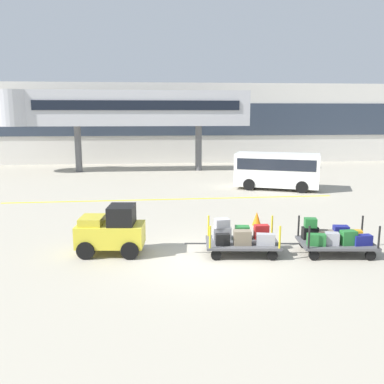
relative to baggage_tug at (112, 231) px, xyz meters
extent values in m
plane|color=#A8A08E|center=(2.96, -0.75, -0.75)|extent=(120.00, 120.00, 0.00)
cube|color=yellow|center=(2.30, 8.35, -0.75)|extent=(17.17, 0.57, 0.01)
cube|color=silver|center=(2.96, 25.25, 2.75)|extent=(54.82, 2.40, 7.00)
cube|color=#2D3847|center=(2.96, 24.00, 3.10)|extent=(52.08, 0.12, 2.80)
cube|color=#B7B7BC|center=(0.24, 19.25, 4.02)|extent=(16.64, 2.20, 2.60)
cylinder|color=#B7B7BC|center=(-8.68, 19.25, 4.02)|extent=(3.00, 3.00, 2.60)
cube|color=black|center=(0.24, 18.11, 4.22)|extent=(14.98, 0.08, 0.70)
cylinder|color=#59595B|center=(-4.34, 19.25, 0.98)|extent=(0.50, 0.50, 3.47)
cylinder|color=#59595B|center=(4.82, 19.25, 0.98)|extent=(0.50, 0.50, 3.47)
cube|color=gold|center=(-0.03, 0.00, -0.12)|extent=(2.19, 1.29, 0.70)
cube|color=black|center=(0.33, -0.03, 0.53)|extent=(0.89, 1.06, 0.60)
cube|color=gold|center=(-0.61, 0.06, 0.35)|extent=(0.79, 1.00, 0.24)
cylinder|color=black|center=(-0.66, 0.59, -0.47)|extent=(0.57, 0.23, 0.56)
cylinder|color=black|center=(-0.76, -0.45, -0.47)|extent=(0.57, 0.23, 0.56)
cylinder|color=black|center=(0.70, 0.46, -0.47)|extent=(0.57, 0.23, 0.56)
cylinder|color=black|center=(0.60, -0.58, -0.47)|extent=(0.57, 0.23, 0.56)
cube|color=#4C4C4F|center=(4.15, -0.40, -0.39)|extent=(2.42, 1.61, 0.08)
cylinder|color=gold|center=(3.16, 0.35, 0.00)|extent=(0.06, 0.06, 0.70)
cylinder|color=gold|center=(3.03, -0.94, 0.00)|extent=(0.06, 0.06, 0.70)
cylinder|color=gold|center=(5.26, 0.15, 0.00)|extent=(0.06, 0.06, 0.70)
cylinder|color=gold|center=(5.14, -1.14, 0.00)|extent=(0.06, 0.06, 0.70)
cylinder|color=black|center=(3.35, 0.28, -0.59)|extent=(0.33, 0.13, 0.32)
cylinder|color=black|center=(3.23, -0.91, -0.59)|extent=(0.33, 0.13, 0.32)
cylinder|color=black|center=(5.06, 0.12, -0.59)|extent=(0.33, 0.13, 0.32)
cylinder|color=black|center=(4.95, -1.07, -0.59)|extent=(0.33, 0.13, 0.32)
cylinder|color=#333333|center=(2.65, -0.25, -0.41)|extent=(0.70, 0.12, 0.05)
cube|color=#99999E|center=(3.54, -0.06, -0.15)|extent=(0.58, 0.34, 0.41)
cube|color=black|center=(3.47, -0.67, -0.17)|extent=(0.45, 0.25, 0.36)
cube|color=#236B2D|center=(4.20, -0.08, -0.14)|extent=(0.49, 0.37, 0.43)
cube|color=#726651|center=(4.09, -0.67, -0.13)|extent=(0.56, 0.39, 0.45)
cube|color=red|center=(4.84, -0.11, -0.12)|extent=(0.47, 0.27, 0.46)
cube|color=#99999E|center=(4.81, -0.77, -0.17)|extent=(0.61, 0.35, 0.36)
cube|color=#99999E|center=(3.54, -0.06, 0.19)|extent=(0.50, 0.41, 0.28)
cube|color=#4C4C4F|center=(7.13, -0.68, -0.39)|extent=(2.42, 1.61, 0.08)
cylinder|color=black|center=(6.14, 0.06, 0.00)|extent=(0.06, 0.06, 0.70)
cylinder|color=black|center=(6.02, -1.22, 0.00)|extent=(0.06, 0.06, 0.70)
cylinder|color=black|center=(8.25, -0.14, 0.00)|extent=(0.06, 0.06, 0.70)
cylinder|color=black|center=(8.13, -1.42, 0.00)|extent=(0.06, 0.06, 0.70)
cylinder|color=black|center=(6.33, -0.01, -0.59)|extent=(0.33, 0.13, 0.32)
cylinder|color=black|center=(6.22, -1.19, -0.59)|extent=(0.33, 0.13, 0.32)
cylinder|color=black|center=(8.05, -0.17, -0.59)|extent=(0.33, 0.13, 0.32)
cylinder|color=black|center=(7.94, -1.35, -0.59)|extent=(0.33, 0.13, 0.32)
cylinder|color=#333333|center=(5.64, -0.54, -0.41)|extent=(0.70, 0.12, 0.05)
cube|color=black|center=(6.41, -0.28, -0.16)|extent=(0.50, 0.26, 0.40)
cube|color=#236B2D|center=(6.36, -0.95, -0.17)|extent=(0.60, 0.38, 0.36)
cube|color=#726651|center=(6.94, -0.32, -0.21)|extent=(0.59, 0.43, 0.28)
cube|color=#99999E|center=(6.87, -0.94, -0.16)|extent=(0.46, 0.37, 0.39)
cube|color=navy|center=(7.40, -0.38, -0.13)|extent=(0.51, 0.40, 0.44)
cube|color=#236B2D|center=(7.38, -0.98, -0.13)|extent=(0.47, 0.32, 0.45)
cube|color=orange|center=(7.87, -0.44, -0.20)|extent=(0.47, 0.35, 0.30)
cube|color=navy|center=(7.80, -1.05, -0.19)|extent=(0.57, 0.30, 0.32)
cube|color=#236B2D|center=(6.41, -0.28, 0.19)|extent=(0.42, 0.37, 0.29)
cube|color=white|center=(8.57, 10.81, 0.39)|extent=(5.16, 3.51, 1.90)
cube|color=#1E232D|center=(8.57, 10.81, 0.79)|extent=(4.82, 3.41, 0.64)
cylinder|color=black|center=(6.86, 10.53, -0.41)|extent=(0.72, 0.47, 0.68)
cylinder|color=black|center=(9.64, 9.45, -0.41)|extent=(0.72, 0.47, 0.68)
cone|color=orange|center=(5.45, 2.96, -0.48)|extent=(0.36, 0.36, 0.55)
camera|label=1|loc=(1.40, -12.99, 3.71)|focal=39.07mm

